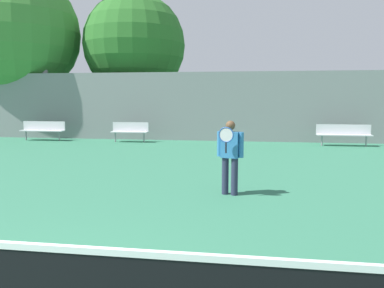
{
  "coord_description": "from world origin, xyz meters",
  "views": [
    {
      "loc": [
        2.29,
        -2.42,
        2.03
      ],
      "look_at": [
        0.97,
        6.42,
        0.89
      ],
      "focal_mm": 35.0,
      "sensor_mm": 36.0,
      "label": 1
    }
  ],
  "objects_px": {
    "bench_courtside_near": "(43,129)",
    "tree_dark_dense": "(134,45)",
    "tree_green_broad": "(16,33)",
    "light_pole_near_left": "(42,15)",
    "tennis_player": "(230,153)",
    "bench_courtside_far": "(130,130)",
    "bench_adjacent_court": "(344,133)"
  },
  "relations": [
    {
      "from": "bench_adjacent_court",
      "to": "tree_dark_dense",
      "type": "distance_m",
      "value": 11.63
    },
    {
      "from": "tennis_player",
      "to": "tree_green_broad",
      "type": "xyz_separation_m",
      "value": [
        -11.9,
        11.22,
        4.5
      ]
    },
    {
      "from": "tree_green_broad",
      "to": "light_pole_near_left",
      "type": "bearing_deg",
      "value": -27.43
    },
    {
      "from": "bench_courtside_near",
      "to": "tree_dark_dense",
      "type": "relative_size",
      "value": 0.27
    },
    {
      "from": "bench_courtside_near",
      "to": "tree_green_broad",
      "type": "height_order",
      "value": "tree_green_broad"
    },
    {
      "from": "bench_courtside_near",
      "to": "tree_green_broad",
      "type": "relative_size",
      "value": 0.24
    },
    {
      "from": "bench_courtside_far",
      "to": "light_pole_near_left",
      "type": "height_order",
      "value": "light_pole_near_left"
    },
    {
      "from": "bench_adjacent_court",
      "to": "tree_dark_dense",
      "type": "height_order",
      "value": "tree_dark_dense"
    },
    {
      "from": "bench_adjacent_court",
      "to": "light_pole_near_left",
      "type": "distance_m",
      "value": 15.15
    },
    {
      "from": "light_pole_near_left",
      "to": "tree_green_broad",
      "type": "xyz_separation_m",
      "value": [
        -2.15,
        1.11,
        -0.66
      ]
    },
    {
      "from": "bench_courtside_near",
      "to": "bench_adjacent_court",
      "type": "bearing_deg",
      "value": 0.0
    },
    {
      "from": "bench_courtside_far",
      "to": "tree_dark_dense",
      "type": "relative_size",
      "value": 0.22
    },
    {
      "from": "bench_adjacent_court",
      "to": "tree_green_broad",
      "type": "height_order",
      "value": "tree_green_broad"
    },
    {
      "from": "light_pole_near_left",
      "to": "tree_green_broad",
      "type": "distance_m",
      "value": 2.51
    },
    {
      "from": "light_pole_near_left",
      "to": "bench_courtside_far",
      "type": "bearing_deg",
      "value": -18.48
    },
    {
      "from": "bench_adjacent_court",
      "to": "tennis_player",
      "type": "bearing_deg",
      "value": -116.8
    },
    {
      "from": "tennis_player",
      "to": "tree_dark_dense",
      "type": "xyz_separation_m",
      "value": [
        -5.79,
        12.44,
        3.93
      ]
    },
    {
      "from": "bench_courtside_near",
      "to": "light_pole_near_left",
      "type": "relative_size",
      "value": 0.19
    },
    {
      "from": "light_pole_near_left",
      "to": "tree_dark_dense",
      "type": "height_order",
      "value": "light_pole_near_left"
    },
    {
      "from": "tennis_player",
      "to": "bench_courtside_far",
      "type": "distance_m",
      "value": 9.77
    },
    {
      "from": "bench_courtside_near",
      "to": "tree_dark_dense",
      "type": "height_order",
      "value": "tree_dark_dense"
    },
    {
      "from": "bench_adjacent_court",
      "to": "tree_dark_dense",
      "type": "bearing_deg",
      "value": 158.47
    },
    {
      "from": "tennis_player",
      "to": "tree_green_broad",
      "type": "bearing_deg",
      "value": 151.63
    },
    {
      "from": "bench_courtside_far",
      "to": "tennis_player",
      "type": "bearing_deg",
      "value": -60.15
    },
    {
      "from": "bench_adjacent_court",
      "to": "light_pole_near_left",
      "type": "relative_size",
      "value": 0.2
    },
    {
      "from": "tennis_player",
      "to": "light_pole_near_left",
      "type": "relative_size",
      "value": 0.14
    },
    {
      "from": "tennis_player",
      "to": "tree_dark_dense",
      "type": "bearing_deg",
      "value": 129.91
    },
    {
      "from": "tree_green_broad",
      "to": "tree_dark_dense",
      "type": "distance_m",
      "value": 6.26
    },
    {
      "from": "tennis_player",
      "to": "light_pole_near_left",
      "type": "xyz_separation_m",
      "value": [
        -9.76,
        10.11,
        5.16
      ]
    },
    {
      "from": "tennis_player",
      "to": "bench_courtside_far",
      "type": "bearing_deg",
      "value": 134.79
    },
    {
      "from": "bench_courtside_far",
      "to": "bench_adjacent_court",
      "type": "distance_m",
      "value": 9.14
    },
    {
      "from": "tennis_player",
      "to": "bench_courtside_near",
      "type": "bearing_deg",
      "value": 151.81
    }
  ]
}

